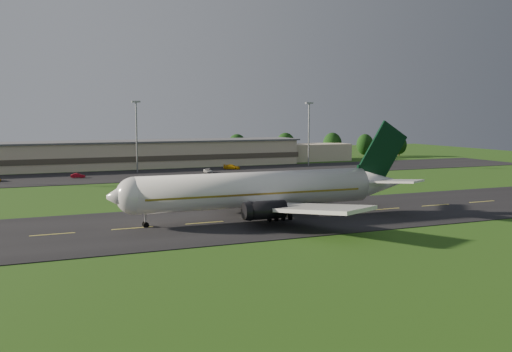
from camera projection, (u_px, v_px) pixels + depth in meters
name	position (u px, v px, depth m)	size (l,w,h in m)	color
ground	(205.00, 223.00, 87.20)	(360.00, 360.00, 0.00)	#1F4812
taxiway	(205.00, 223.00, 87.19)	(220.00, 30.00, 0.10)	black
apron	(125.00, 176.00, 153.31)	(260.00, 30.00, 0.10)	black
airliner	(261.00, 190.00, 90.23)	(51.27, 42.17, 15.57)	white
terminal	(132.00, 155.00, 177.53)	(145.00, 16.00, 8.40)	#C6B597
light_mast_centre	(136.00, 128.00, 161.19)	(2.40, 1.20, 20.35)	gray
light_mast_east	(309.00, 126.00, 182.12)	(2.40, 1.20, 20.35)	gray
tree_line	(188.00, 148.00, 194.19)	(194.27, 9.59, 10.55)	black
service_vehicle_b	(78.00, 176.00, 148.19)	(1.27, 3.65, 1.20)	maroon
service_vehicle_c	(208.00, 171.00, 160.79)	(1.97, 4.28, 1.19)	silver
service_vehicle_d	(232.00, 167.00, 171.19)	(2.05, 5.04, 1.46)	#ECAE0D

